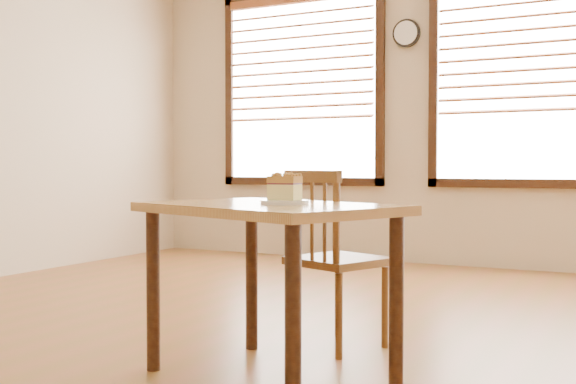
% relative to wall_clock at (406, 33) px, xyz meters
% --- Properties ---
extents(window_left, '(1.76, 0.10, 1.96)m').
position_rel_wall_clock_xyz_m(window_left, '(-1.10, 0.01, -0.34)').
color(window_left, white).
rests_on(window_left, room_shell).
extents(window_right, '(1.76, 0.10, 1.96)m').
position_rel_wall_clock_xyz_m(window_right, '(1.10, 0.01, -0.34)').
color(window_right, white).
rests_on(window_right, room_shell).
extents(wall_clock, '(0.26, 0.05, 0.26)m').
position_rel_wall_clock_xyz_m(wall_clock, '(0.00, 0.00, 0.00)').
color(wall_clock, black).
rests_on(wall_clock, room_shell).
extents(cafe_table_main, '(1.24, 1.03, 0.75)m').
position_rel_wall_clock_xyz_m(cafe_table_main, '(0.66, -3.85, -1.52)').
color(cafe_table_main, tan).
rests_on(cafe_table_main, ground).
extents(cafe_chair_main, '(0.52, 0.52, 0.90)m').
position_rel_wall_clock_xyz_m(cafe_chair_main, '(0.68, -3.23, -1.70)').
color(cafe_chair_main, brown).
rests_on(cafe_chair_main, ground).
extents(plate, '(0.20, 0.20, 0.02)m').
position_rel_wall_clock_xyz_m(plate, '(0.73, -3.84, -1.39)').
color(plate, white).
rests_on(plate, cafe_table_main).
extents(cake_slice, '(0.13, 0.10, 0.12)m').
position_rel_wall_clock_xyz_m(cake_slice, '(0.73, -3.84, -1.33)').
color(cake_slice, '#F0E088').
rests_on(cake_slice, plate).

